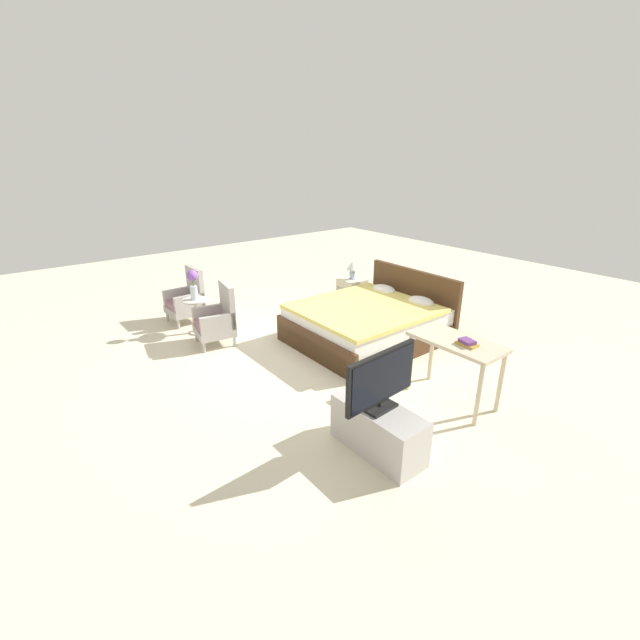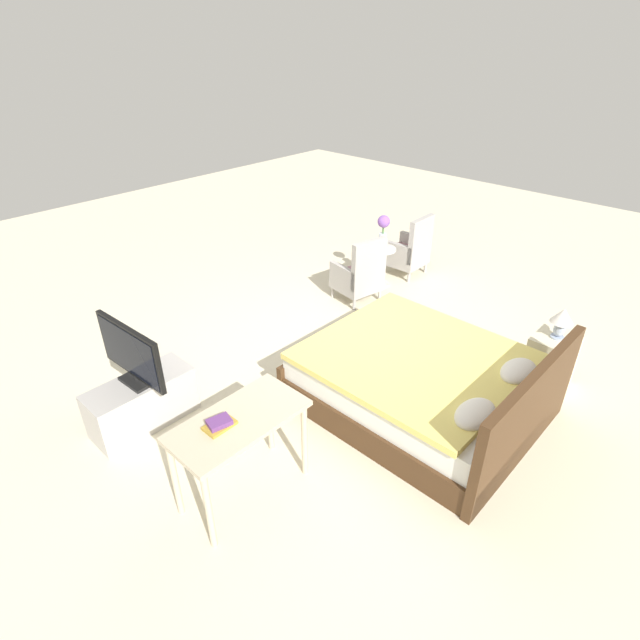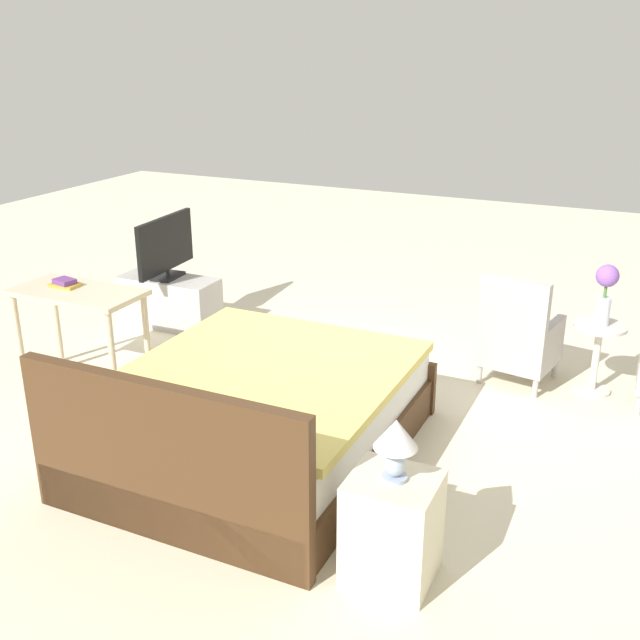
{
  "view_description": "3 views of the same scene",
  "coord_description": "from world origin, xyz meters",
  "px_view_note": "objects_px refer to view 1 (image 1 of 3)",
  "views": [
    {
      "loc": [
        4.45,
        -3.33,
        2.73
      ],
      "look_at": [
        0.36,
        -0.11,
        0.68
      ],
      "focal_mm": 24.0,
      "sensor_mm": 36.0,
      "label": 1
    },
    {
      "loc": [
        3.6,
        2.91,
        3.25
      ],
      "look_at": [
        0.35,
        -0.12,
        0.64
      ],
      "focal_mm": 28.0,
      "sensor_mm": 36.0,
      "label": 2
    },
    {
      "loc": [
        -2.08,
        4.81,
        2.61
      ],
      "look_at": [
        0.1,
        0.09,
        0.65
      ],
      "focal_mm": 42.0,
      "sensor_mm": 36.0,
      "label": 3
    }
  ],
  "objects_px": {
    "bed": "(369,322)",
    "nightstand": "(352,294)",
    "tv_flatscreen": "(381,380)",
    "armchair_by_window_left": "(187,300)",
    "armchair_by_window_right": "(218,320)",
    "flower_vase": "(193,282)",
    "book_stack": "(467,343)",
    "vanity_desk": "(456,350)",
    "tv_stand": "(378,429)",
    "table_lamp": "(352,268)",
    "side_table": "(196,312)"
  },
  "relations": [
    {
      "from": "vanity_desk",
      "to": "armchair_by_window_left",
      "type": "bearing_deg",
      "value": -161.98
    },
    {
      "from": "bed",
      "to": "nightstand",
      "type": "height_order",
      "value": "bed"
    },
    {
      "from": "nightstand",
      "to": "book_stack",
      "type": "xyz_separation_m",
      "value": [
        3.2,
        -1.23,
        0.51
      ]
    },
    {
      "from": "nightstand",
      "to": "side_table",
      "type": "bearing_deg",
      "value": -104.68
    },
    {
      "from": "side_table",
      "to": "tv_flatscreen",
      "type": "bearing_deg",
      "value": 2.52
    },
    {
      "from": "armchair_by_window_left",
      "to": "flower_vase",
      "type": "relative_size",
      "value": 1.93
    },
    {
      "from": "book_stack",
      "to": "nightstand",
      "type": "bearing_deg",
      "value": 158.98
    },
    {
      "from": "bed",
      "to": "tv_stand",
      "type": "bearing_deg",
      "value": -42.55
    },
    {
      "from": "tv_stand",
      "to": "vanity_desk",
      "type": "distance_m",
      "value": 1.4
    },
    {
      "from": "tv_flatscreen",
      "to": "side_table",
      "type": "bearing_deg",
      "value": -177.48
    },
    {
      "from": "nightstand",
      "to": "bed",
      "type": "bearing_deg",
      "value": -31.14
    },
    {
      "from": "tv_stand",
      "to": "tv_flatscreen",
      "type": "distance_m",
      "value": 0.55
    },
    {
      "from": "bed",
      "to": "tv_stand",
      "type": "xyz_separation_m",
      "value": [
        1.96,
        -1.8,
        -0.06
      ]
    },
    {
      "from": "side_table",
      "to": "tv_stand",
      "type": "xyz_separation_m",
      "value": [
        3.88,
        0.17,
        -0.12
      ]
    },
    {
      "from": "tv_stand",
      "to": "tv_flatscreen",
      "type": "height_order",
      "value": "tv_flatscreen"
    },
    {
      "from": "armchair_by_window_left",
      "to": "tv_flatscreen",
      "type": "xyz_separation_m",
      "value": [
        4.46,
        0.08,
        0.41
      ]
    },
    {
      "from": "side_table",
      "to": "vanity_desk",
      "type": "height_order",
      "value": "vanity_desk"
    },
    {
      "from": "armchair_by_window_right",
      "to": "armchair_by_window_left",
      "type": "bearing_deg",
      "value": 179.96
    },
    {
      "from": "bed",
      "to": "armchair_by_window_left",
      "type": "height_order",
      "value": "bed"
    },
    {
      "from": "nightstand",
      "to": "vanity_desk",
      "type": "height_order",
      "value": "vanity_desk"
    },
    {
      "from": "side_table",
      "to": "table_lamp",
      "type": "xyz_separation_m",
      "value": [
        0.71,
        2.7,
        0.44
      ]
    },
    {
      "from": "bed",
      "to": "armchair_by_window_right",
      "type": "height_order",
      "value": "bed"
    },
    {
      "from": "armchair_by_window_right",
      "to": "table_lamp",
      "type": "bearing_deg",
      "value": 87.39
    },
    {
      "from": "flower_vase",
      "to": "nightstand",
      "type": "height_order",
      "value": "flower_vase"
    },
    {
      "from": "armchair_by_window_left",
      "to": "side_table",
      "type": "distance_m",
      "value": 0.59
    },
    {
      "from": "table_lamp",
      "to": "armchair_by_window_left",
      "type": "bearing_deg",
      "value": -116.22
    },
    {
      "from": "table_lamp",
      "to": "tv_flatscreen",
      "type": "relative_size",
      "value": 0.38
    },
    {
      "from": "armchair_by_window_right",
      "to": "tv_flatscreen",
      "type": "xyz_separation_m",
      "value": [
        3.29,
        0.08,
        0.41
      ]
    },
    {
      "from": "tv_flatscreen",
      "to": "bed",
      "type": "bearing_deg",
      "value": 137.49
    },
    {
      "from": "armchair_by_window_left",
      "to": "book_stack",
      "type": "height_order",
      "value": "armchair_by_window_left"
    },
    {
      "from": "nightstand",
      "to": "vanity_desk",
      "type": "xyz_separation_m",
      "value": [
        3.05,
        -1.2,
        0.37
      ]
    },
    {
      "from": "table_lamp",
      "to": "tv_flatscreen",
      "type": "distance_m",
      "value": 4.06
    },
    {
      "from": "book_stack",
      "to": "armchair_by_window_left",
      "type": "bearing_deg",
      "value": -162.85
    },
    {
      "from": "flower_vase",
      "to": "book_stack",
      "type": "distance_m",
      "value": 4.18
    },
    {
      "from": "table_lamp",
      "to": "tv_stand",
      "type": "distance_m",
      "value": 4.1
    },
    {
      "from": "vanity_desk",
      "to": "side_table",
      "type": "bearing_deg",
      "value": -158.26
    },
    {
      "from": "side_table",
      "to": "book_stack",
      "type": "bearing_deg",
      "value": 20.65
    },
    {
      "from": "armchair_by_window_left",
      "to": "armchair_by_window_right",
      "type": "distance_m",
      "value": 1.17
    },
    {
      "from": "armchair_by_window_right",
      "to": "side_table",
      "type": "relative_size",
      "value": 1.63
    },
    {
      "from": "book_stack",
      "to": "bed",
      "type": "bearing_deg",
      "value": 165.97
    },
    {
      "from": "tv_flatscreen",
      "to": "book_stack",
      "type": "height_order",
      "value": "tv_flatscreen"
    },
    {
      "from": "armchair_by_window_right",
      "to": "tv_flatscreen",
      "type": "distance_m",
      "value": 3.32
    },
    {
      "from": "nightstand",
      "to": "table_lamp",
      "type": "xyz_separation_m",
      "value": [
        0.0,
        0.0,
        0.5
      ]
    },
    {
      "from": "armchair_by_window_right",
      "to": "table_lamp",
      "type": "relative_size",
      "value": 2.79
    },
    {
      "from": "armchair_by_window_left",
      "to": "table_lamp",
      "type": "distance_m",
      "value": 2.94
    },
    {
      "from": "table_lamp",
      "to": "tv_stand",
      "type": "height_order",
      "value": "table_lamp"
    },
    {
      "from": "bed",
      "to": "tv_flatscreen",
      "type": "bearing_deg",
      "value": -42.51
    },
    {
      "from": "flower_vase",
      "to": "vanity_desk",
      "type": "distance_m",
      "value": 4.06
    },
    {
      "from": "table_lamp",
      "to": "vanity_desk",
      "type": "distance_m",
      "value": 3.29
    },
    {
      "from": "armchair_by_window_right",
      "to": "vanity_desk",
      "type": "distance_m",
      "value": 3.49
    }
  ]
}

